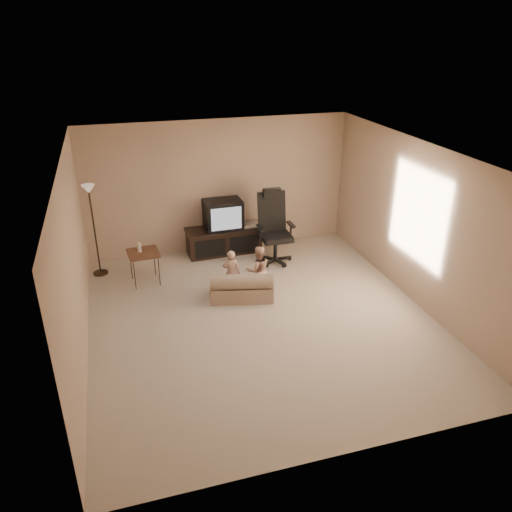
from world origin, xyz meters
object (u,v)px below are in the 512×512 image
at_px(office_chair, 274,236).
at_px(child_sofa, 241,287).
at_px(toddler_right, 258,270).
at_px(side_table, 143,253).
at_px(toddler_left, 231,273).
at_px(tv_stand, 224,231).
at_px(floor_lamp, 92,210).

bearing_deg(office_chair, child_sofa, -127.77).
bearing_deg(toddler_right, office_chair, -118.98).
height_order(side_table, toddler_right, toddler_right).
bearing_deg(child_sofa, side_table, 157.71).
bearing_deg(toddler_left, toddler_right, -169.43).
height_order(tv_stand, office_chair, office_chair).
bearing_deg(side_table, child_sofa, -35.11).
height_order(toddler_left, toddler_right, toddler_right).
height_order(floor_lamp, toddler_right, floor_lamp).
bearing_deg(toddler_right, toddler_left, -6.84).
distance_m(floor_lamp, toddler_left, 2.60).
bearing_deg(side_table, office_chair, 4.89).
distance_m(tv_stand, toddler_right, 1.72).
relative_size(floor_lamp, child_sofa, 1.49).
bearing_deg(toddler_left, floor_lamp, -15.23).
bearing_deg(floor_lamp, toddler_left, -33.74).
height_order(side_table, toddler_left, toddler_left).
xyz_separation_m(child_sofa, toddler_right, (0.32, 0.12, 0.21)).
bearing_deg(toddler_right, child_sofa, 21.73).
relative_size(tv_stand, floor_lamp, 0.90).
bearing_deg(floor_lamp, tv_stand, 6.78).
bearing_deg(floor_lamp, child_sofa, -35.53).
height_order(tv_stand, child_sofa, tv_stand).
bearing_deg(side_table, floor_lamp, 143.66).
distance_m(tv_stand, toddler_left, 1.67).
xyz_separation_m(child_sofa, toddler_left, (-0.12, 0.18, 0.19)).
height_order(office_chair, child_sofa, office_chair).
bearing_deg(child_sofa, office_chair, 64.75).
xyz_separation_m(toddler_left, toddler_right, (0.44, -0.06, 0.02)).
xyz_separation_m(office_chair, toddler_right, (-0.63, -1.09, -0.07)).
distance_m(office_chair, floor_lamp, 3.22).
xyz_separation_m(floor_lamp, child_sofa, (2.18, -1.55, -0.99)).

